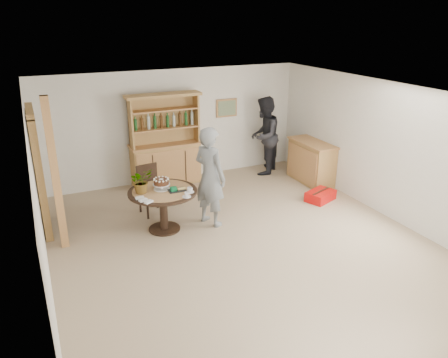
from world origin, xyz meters
TOP-DOWN VIEW (x-y plane):
  - ground at (0.00, 0.00)m, footprint 7.00×7.00m
  - room_shell at (0.00, 0.01)m, footprint 6.04×7.04m
  - doorway at (-2.93, 2.00)m, footprint 0.13×1.10m
  - pine_post at (-2.70, 1.20)m, footprint 0.12×0.12m
  - hutch at (-0.30, 3.24)m, footprint 1.62×0.54m
  - sideboard at (2.74, 2.00)m, footprint 0.54×1.26m
  - dining_table at (-1.02, 1.08)m, footprint 1.20×1.20m
  - dining_chair at (-1.03, 1.91)m, footprint 0.48×0.48m
  - birthday_cake at (-1.02, 1.13)m, footprint 0.30×0.30m
  - flower_vase at (-1.37, 1.13)m, footprint 0.47×0.44m
  - gift_tray at (-0.81, 0.96)m, footprint 0.30×0.20m
  - coffee_cup_a at (-0.62, 0.80)m, footprint 0.15×0.15m
  - coffee_cup_b at (-0.74, 0.63)m, footprint 0.15×0.15m
  - napkins at (-1.43, 0.77)m, footprint 0.24×0.33m
  - teen_boy at (-0.17, 0.98)m, footprint 0.67×0.79m
  - adult_person at (2.04, 2.96)m, footprint 1.13×1.12m
  - red_suitcase at (2.30, 1.00)m, footprint 0.70×0.59m

SIDE VIEW (x-z plane):
  - ground at x=0.00m, z-range 0.00..0.00m
  - red_suitcase at x=2.30m, z-range 0.00..0.21m
  - sideboard at x=2.74m, z-range 0.00..0.94m
  - dining_chair at x=-1.03m, z-range 0.06..1.01m
  - dining_table at x=-1.02m, z-range 0.22..0.98m
  - hutch at x=-0.30m, z-range -0.33..1.71m
  - napkins at x=-1.43m, z-range 0.76..0.79m
  - gift_tray at x=-0.81m, z-range 0.75..0.83m
  - coffee_cup_b at x=-0.74m, z-range 0.75..0.84m
  - coffee_cup_a at x=-0.62m, z-range 0.76..0.84m
  - birthday_cake at x=-1.02m, z-range 0.78..0.98m
  - teen_boy at x=-0.17m, z-range 0.00..1.82m
  - adult_person at x=2.04m, z-range 0.00..1.84m
  - flower_vase at x=-1.37m, z-range 0.76..1.18m
  - doorway at x=-2.93m, z-range 0.02..2.20m
  - pine_post at x=-2.70m, z-range 0.00..2.50m
  - room_shell at x=0.00m, z-range 0.48..3.00m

